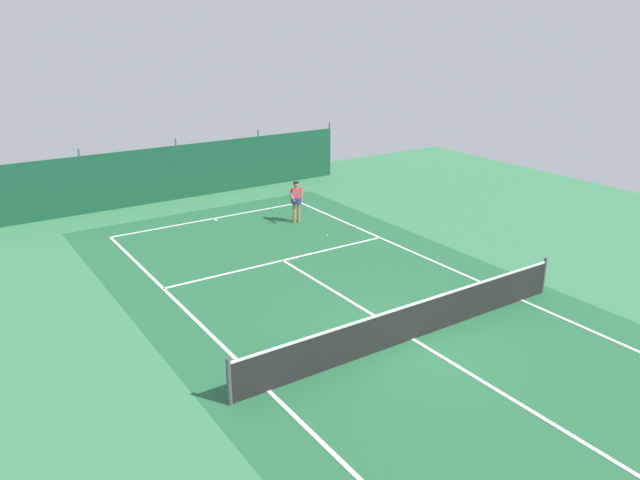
{
  "coord_description": "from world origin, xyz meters",
  "views": [
    {
      "loc": [
        -9.45,
        -10.04,
        7.5
      ],
      "look_at": [
        0.76,
        5.32,
        0.9
      ],
      "focal_mm": 34.45,
      "sensor_mm": 36.0,
      "label": 1
    }
  ],
  "objects_px": {
    "tennis_net": "(413,321)",
    "tennis_player": "(296,199)",
    "tennis_ball_near_player": "(327,235)",
    "tennis_ball_midcourt": "(355,227)",
    "parked_car": "(184,166)"
  },
  "relations": [
    {
      "from": "tennis_player",
      "to": "tennis_ball_midcourt",
      "type": "relative_size",
      "value": 24.85
    },
    {
      "from": "tennis_net",
      "to": "parked_car",
      "type": "distance_m",
      "value": 18.12
    },
    {
      "from": "tennis_net",
      "to": "tennis_player",
      "type": "height_order",
      "value": "tennis_player"
    },
    {
      "from": "tennis_player",
      "to": "parked_car",
      "type": "distance_m",
      "value": 8.51
    },
    {
      "from": "tennis_net",
      "to": "tennis_player",
      "type": "distance_m",
      "value": 10.0
    },
    {
      "from": "tennis_net",
      "to": "tennis_ball_near_player",
      "type": "relative_size",
      "value": 153.33
    },
    {
      "from": "tennis_net",
      "to": "parked_car",
      "type": "height_order",
      "value": "parked_car"
    },
    {
      "from": "parked_car",
      "to": "tennis_ball_near_player",
      "type": "bearing_deg",
      "value": 103.13
    },
    {
      "from": "tennis_net",
      "to": "tennis_ball_midcourt",
      "type": "height_order",
      "value": "tennis_net"
    },
    {
      "from": "tennis_player",
      "to": "tennis_ball_near_player",
      "type": "height_order",
      "value": "tennis_player"
    },
    {
      "from": "tennis_player",
      "to": "tennis_ball_near_player",
      "type": "xyz_separation_m",
      "value": [
        0.06,
        -2.05,
        -0.93
      ]
    },
    {
      "from": "tennis_net",
      "to": "tennis_ball_near_player",
      "type": "distance_m",
      "value": 8.05
    },
    {
      "from": "tennis_player",
      "to": "tennis_ball_midcourt",
      "type": "distance_m",
      "value": 2.56
    },
    {
      "from": "tennis_ball_near_player",
      "to": "tennis_player",
      "type": "bearing_deg",
      "value": 91.6
    },
    {
      "from": "parked_car",
      "to": "tennis_net",
      "type": "bearing_deg",
      "value": 91.92
    }
  ]
}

